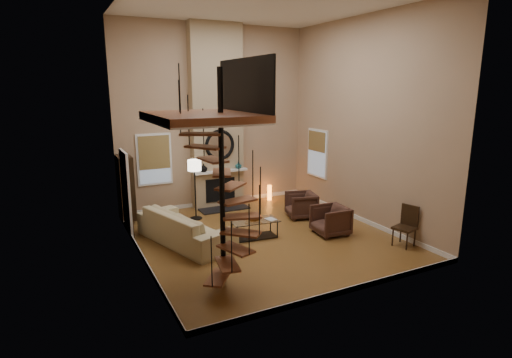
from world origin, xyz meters
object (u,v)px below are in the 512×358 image
side_chair (407,224)px  accent_lamp (269,193)px  sofa (184,227)px  armchair_near (304,205)px  floor_lamp (195,170)px  armchair_far (333,220)px  coffee_table (255,227)px  hutch (126,187)px

side_chair → accent_lamp: bearing=101.8°
sofa → side_chair: size_ratio=2.81×
sofa → armchair_near: size_ratio=3.36×
armchair_near → side_chair: size_ratio=0.83×
armchair_near → accent_lamp: size_ratio=1.63×
armchair_near → floor_lamp: size_ratio=0.48×
armchair_far → coffee_table: bearing=-103.6°
armchair_far → side_chair: 1.77m
armchair_near → side_chair: (1.00, -2.87, 0.17)m
floor_lamp → accent_lamp: (2.80, 0.78, -1.16)m
armchair_near → hutch: bearing=-97.9°
accent_lamp → side_chair: size_ratio=0.51×
coffee_table → floor_lamp: floor_lamp is taller
armchair_near → floor_lamp: floor_lamp is taller
armchair_near → floor_lamp: bearing=-98.2°
armchair_far → side_chair: bearing=41.4°
coffee_table → side_chair: (2.99, -2.03, 0.24)m
sofa → floor_lamp: size_ratio=1.60×
sofa → side_chair: (4.64, -2.52, 0.13)m
armchair_near → coffee_table: (-1.99, -0.84, -0.07)m
hutch → side_chair: size_ratio=1.82×
floor_lamp → side_chair: bearing=-47.0°
armchair_near → armchair_far: (-0.07, -1.47, 0.00)m
armchair_far → accent_lamp: (0.04, 3.48, -0.10)m
armchair_near → accent_lamp: 2.01m
coffee_table → floor_lamp: size_ratio=0.72×
accent_lamp → armchair_far: bearing=-90.6°
hutch → sofa: (0.94, -2.31, -0.55)m
sofa → floor_lamp: bearing=-45.1°
accent_lamp → side_chair: 5.00m
sofa → floor_lamp: 2.05m
armchair_near → sofa: bearing=-69.2°
armchair_near → coffee_table: size_ratio=0.66×
sofa → armchair_far: (3.57, -1.12, -0.04)m
hutch → armchair_far: hutch is taller
coffee_table → armchair_near: bearing=22.9°
armchair_far → side_chair: side_chair is taller
sofa → accent_lamp: size_ratio=5.46×
armchair_near → side_chair: 3.05m
armchair_near → coffee_table: 2.16m
side_chair → coffee_table: bearing=145.8°
coffee_table → accent_lamp: accent_lamp is taller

